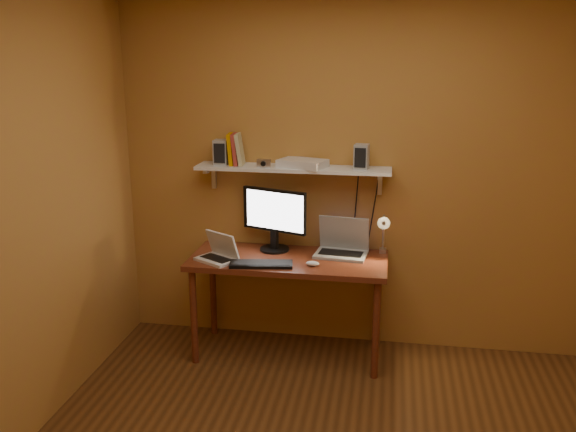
% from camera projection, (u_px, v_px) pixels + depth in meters
% --- Properties ---
extents(room, '(3.44, 3.24, 2.64)m').
position_uv_depth(room, '(326.00, 240.00, 2.91)').
color(room, brown).
rests_on(room, ground).
extents(desk, '(1.40, 0.60, 0.75)m').
position_uv_depth(desk, '(288.00, 269.00, 4.36)').
color(desk, maroon).
rests_on(desk, ground).
extents(wall_shelf, '(1.40, 0.25, 0.21)m').
position_uv_depth(wall_shelf, '(293.00, 169.00, 4.36)').
color(wall_shelf, silver).
rests_on(wall_shelf, room).
extents(monitor, '(0.49, 0.28, 0.46)m').
position_uv_depth(monitor, '(274.00, 216.00, 4.44)').
color(monitor, black).
rests_on(monitor, desk).
extents(laptop, '(0.39, 0.30, 0.27)m').
position_uv_depth(laptop, '(342.00, 245.00, 4.40)').
color(laptop, '#94979C').
rests_on(laptop, desk).
extents(netbook, '(0.33, 0.31, 0.20)m').
position_uv_depth(netbook, '(219.00, 253.00, 4.28)').
color(netbook, silver).
rests_on(netbook, desk).
extents(keyboard, '(0.45, 0.21, 0.02)m').
position_uv_depth(keyboard, '(261.00, 264.00, 4.18)').
color(keyboard, black).
rests_on(keyboard, desk).
extents(mouse, '(0.10, 0.07, 0.03)m').
position_uv_depth(mouse, '(313.00, 264.00, 4.17)').
color(mouse, silver).
rests_on(mouse, desk).
extents(desk_lamp, '(0.09, 0.23, 0.38)m').
position_uv_depth(desk_lamp, '(384.00, 229.00, 4.29)').
color(desk_lamp, silver).
rests_on(desk_lamp, desk).
extents(speaker_left, '(0.10, 0.10, 0.18)m').
position_uv_depth(speaker_left, '(221.00, 152.00, 4.41)').
color(speaker_left, '#94979C').
rests_on(speaker_left, wall_shelf).
extents(speaker_right, '(0.11, 0.11, 0.17)m').
position_uv_depth(speaker_right, '(362.00, 157.00, 4.24)').
color(speaker_right, '#94979C').
rests_on(speaker_right, wall_shelf).
extents(books, '(0.13, 0.16, 0.23)m').
position_uv_depth(books, '(235.00, 149.00, 4.40)').
color(books, '#BE7D00').
rests_on(books, wall_shelf).
extents(shelf_camera, '(0.10, 0.04, 0.06)m').
position_uv_depth(shelf_camera, '(264.00, 163.00, 4.32)').
color(shelf_camera, silver).
rests_on(shelf_camera, wall_shelf).
extents(router, '(0.38, 0.31, 0.05)m').
position_uv_depth(router, '(303.00, 163.00, 4.34)').
color(router, silver).
rests_on(router, wall_shelf).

